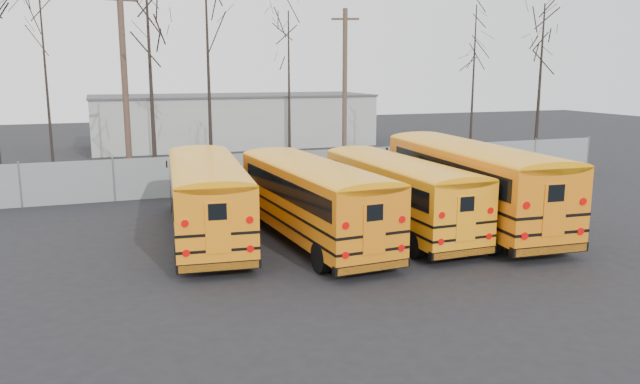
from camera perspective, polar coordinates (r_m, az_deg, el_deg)
name	(u,v)px	position (r m, az deg, el deg)	size (l,w,h in m)	color
ground	(376,254)	(21.25, 5.17, -5.63)	(120.00, 120.00, 0.00)	black
fence	(278,171)	(32.04, -3.90, 1.92)	(40.00, 0.04, 2.00)	gray
distant_building	(233,121)	(51.69, -7.95, 6.46)	(22.00, 8.00, 4.00)	#A1A19C
bus_a	(206,192)	(22.92, -10.36, 0.03)	(3.56, 10.99, 3.03)	black
bus_b	(311,194)	(22.23, -0.86, -0.17)	(3.14, 10.86, 3.00)	black
bus_c	(396,188)	(23.79, 7.00, 0.36)	(2.62, 10.44, 2.91)	black
bus_d	(469,177)	(25.19, 13.43, 1.36)	(3.50, 12.17, 3.37)	black
utility_pole_left	(125,86)	(33.96, -17.40, 9.20)	(1.81, 0.51, 10.24)	#4D372B
utility_pole_right	(345,85)	(41.03, 2.28, 9.71)	(1.69, 0.77, 9.94)	#4D3A2C
tree_1	(46,77)	(36.39, -23.77, 9.57)	(0.26, 0.26, 11.42)	black
tree_2	(151,79)	(32.44, -15.22, 9.92)	(0.26, 0.26, 11.29)	black
tree_3	(208,72)	(34.24, -10.17, 10.72)	(0.26, 0.26, 11.94)	black
tree_4	(289,98)	(34.29, -2.84, 8.58)	(0.26, 0.26, 9.19)	black
tree_5	(473,88)	(39.92, 13.80, 9.18)	(0.26, 0.26, 9.95)	black
tree_6	(540,85)	(43.89, 19.44, 9.24)	(0.26, 0.26, 10.28)	black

